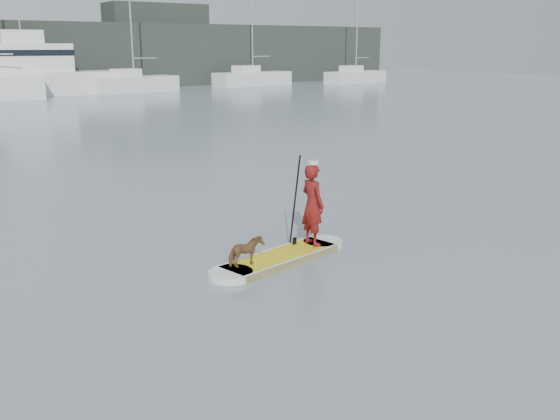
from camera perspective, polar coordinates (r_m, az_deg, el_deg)
ground at (r=12.03m, az=13.34°, el=-4.88°), size 140.00×140.00×0.00m
paddleboard at (r=11.89m, az=0.00°, el=-4.38°), size 3.25×1.30×0.12m
paddler at (r=12.28m, az=2.99°, el=0.48°), size 0.40×0.60×1.63m
white_cap at (r=12.10m, az=3.04°, el=4.37°), size 0.22×0.22×0.07m
dog at (r=11.21m, az=-3.16°, el=-3.84°), size 0.65×0.32×0.54m
paddle at (r=12.30m, az=1.36°, el=-0.14°), size 0.10×0.30×2.00m
sailboat_e at (r=56.42m, az=-13.23°, el=11.24°), size 7.95×3.69×11.08m
sailboat_f at (r=64.16m, az=-2.57°, el=12.05°), size 8.63×3.52×12.56m
motor_yacht_a at (r=55.18m, az=-21.10°, el=11.74°), size 11.42×4.03×6.75m
shore_building_east at (r=67.02m, az=-11.14°, el=14.62°), size 10.00×4.00×8.00m
sailboat_g at (r=69.13m, az=6.90°, el=12.07°), size 8.12×3.70×10.97m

